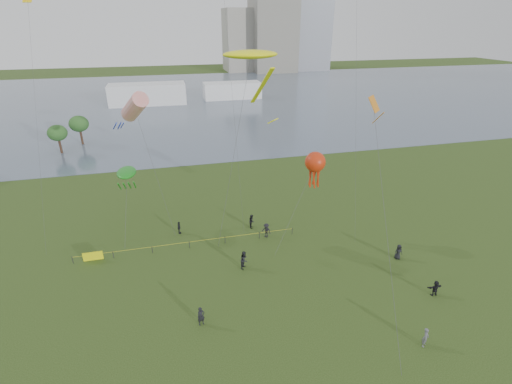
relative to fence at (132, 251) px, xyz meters
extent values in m
plane|color=#223711|center=(12.68, -14.19, -0.55)|extent=(400.00, 400.00, 0.00)
cube|color=slate|center=(12.68, 85.81, -0.53)|extent=(400.00, 120.00, 0.08)
cube|color=slate|center=(58.68, 147.81, 18.45)|extent=(20.00, 20.00, 38.00)
cube|color=gray|center=(44.68, 153.81, 13.45)|extent=(16.00, 18.00, 28.00)
cube|color=white|center=(0.68, 80.81, 2.45)|extent=(22.00, 8.00, 6.00)
cube|color=white|center=(26.68, 83.81, 1.95)|extent=(18.00, 7.00, 5.00)
cylinder|color=#362318|center=(-14.72, 38.24, 0.67)|extent=(0.44, 0.44, 2.46)
ellipsoid|color=#306126|center=(-14.72, 38.24, 3.43)|extent=(3.50, 3.50, 2.95)
cylinder|color=#362318|center=(-11.81, 43.26, 0.76)|extent=(0.44, 0.44, 2.63)
ellipsoid|color=#306126|center=(-11.81, 43.26, 3.71)|extent=(3.74, 3.74, 3.16)
cylinder|color=black|center=(-5.88, 0.00, -0.13)|extent=(0.07, 0.07, 0.85)
cylinder|color=black|center=(-1.88, 0.00, -0.13)|extent=(0.07, 0.07, 0.85)
cylinder|color=black|center=(2.12, 0.00, -0.13)|extent=(0.07, 0.07, 0.85)
cylinder|color=black|center=(6.12, 0.00, -0.13)|extent=(0.07, 0.07, 0.85)
cylinder|color=black|center=(10.12, 0.00, -0.13)|extent=(0.07, 0.07, 0.85)
cylinder|color=black|center=(14.12, 0.00, -0.13)|extent=(0.07, 0.07, 0.85)
cylinder|color=black|center=(18.12, 0.00, -0.13)|extent=(0.07, 0.07, 0.85)
cylinder|color=yellow|center=(6.12, 0.00, 0.19)|extent=(24.00, 0.03, 0.03)
cube|color=#EAEB0C|center=(-3.88, 0.00, 0.00)|extent=(2.00, 0.04, 1.00)
imported|color=#55575D|center=(22.66, -18.15, 0.30)|extent=(0.74, 0.72, 1.71)
imported|color=black|center=(11.25, -5.02, 0.42)|extent=(1.13, 1.19, 1.94)
imported|color=black|center=(14.98, 0.13, 0.33)|extent=(1.28, 1.26, 1.76)
imported|color=black|center=(5.22, 3.37, 0.22)|extent=(0.55, 0.97, 1.55)
imported|color=black|center=(27.35, -7.39, 0.29)|extent=(0.86, 0.60, 1.69)
imported|color=black|center=(27.30, -13.29, 0.22)|extent=(1.45, 0.49, 1.55)
imported|color=black|center=(6.14, -11.75, 0.31)|extent=(0.72, 0.57, 1.72)
imported|color=black|center=(13.88, 2.74, 0.29)|extent=(0.87, 0.98, 1.69)
cylinder|color=#3F3F42|center=(11.36, 0.36, 9.45)|extent=(4.26, 1.78, 20.01)
ellipsoid|color=#F4F50C|center=(13.47, 1.23, 19.45)|extent=(5.41, 3.38, 0.84)
cube|color=#F4F50C|center=(13.47, -2.97, 17.05)|extent=(0.36, 6.98, 4.09)
cube|color=#F4F50C|center=(13.47, -6.77, 14.95)|extent=(0.95, 0.95, 0.42)
cylinder|color=#3F3F42|center=(3.31, 4.47, 6.75)|extent=(2.83, 2.89, 14.61)
cylinder|color=red|center=(1.91, 5.90, 14.05)|extent=(3.59, 5.05, 3.75)
cylinder|color=#1B2DBF|center=(0.51, 4.70, 12.45)|extent=(0.60, 1.13, 0.88)
cylinder|color=#1B2DBF|center=(0.24, 5.08, 12.45)|extent=(0.60, 1.13, 0.88)
cylinder|color=#1B2DBF|center=(-0.21, 4.93, 12.45)|extent=(0.60, 1.13, 0.88)
cylinder|color=#1B2DBF|center=(-0.21, 4.46, 12.45)|extent=(0.60, 1.13, 0.88)
cylinder|color=#1B2DBF|center=(0.24, 4.32, 12.45)|extent=(0.60, 1.13, 0.88)
cylinder|color=#3F3F42|center=(-0.47, 4.34, 2.90)|extent=(0.83, 5.35, 6.92)
ellipsoid|color=#178018|center=(-0.07, 7.00, 6.35)|extent=(2.18, 3.93, 0.76)
cylinder|color=#178018|center=(-0.87, 5.40, 5.35)|extent=(0.16, 1.79, 1.54)
cylinder|color=#178018|center=(-0.32, 5.40, 5.35)|extent=(0.16, 1.79, 1.54)
cylinder|color=#178018|center=(0.23, 5.40, 5.35)|extent=(0.16, 1.79, 1.54)
cylinder|color=#178018|center=(0.78, 5.40, 5.35)|extent=(0.16, 1.79, 1.54)
cylinder|color=#3F3F42|center=(17.63, -1.88, 3.89)|extent=(5.55, 3.66, 8.91)
sphere|color=red|center=(20.39, -0.07, 8.34)|extent=(2.27, 2.27, 2.27)
cylinder|color=red|center=(20.89, -0.07, 6.74)|extent=(0.18, 0.54, 2.60)
cylinder|color=red|center=(20.64, 0.36, 6.74)|extent=(0.49, 0.36, 2.61)
cylinder|color=red|center=(20.14, 0.36, 6.74)|extent=(0.49, 0.36, 2.61)
cylinder|color=red|center=(19.89, -0.07, 6.74)|extent=(0.18, 0.54, 2.60)
cylinder|color=red|center=(20.14, -0.50, 6.74)|extent=(0.49, 0.36, 2.61)
cylinder|color=red|center=(20.64, -0.50, 6.74)|extent=(0.49, 0.36, 2.61)
cylinder|color=#3F3F42|center=(20.97, -13.46, 7.67)|extent=(3.10, 13.33, 16.46)
cube|color=orange|center=(22.51, -6.81, 15.89)|extent=(1.59, 1.59, 1.30)
cylinder|color=orange|center=(22.51, -7.71, 14.89)|extent=(0.08, 1.58, 1.35)
camera|label=1|loc=(4.91, -35.45, 22.46)|focal=26.00mm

